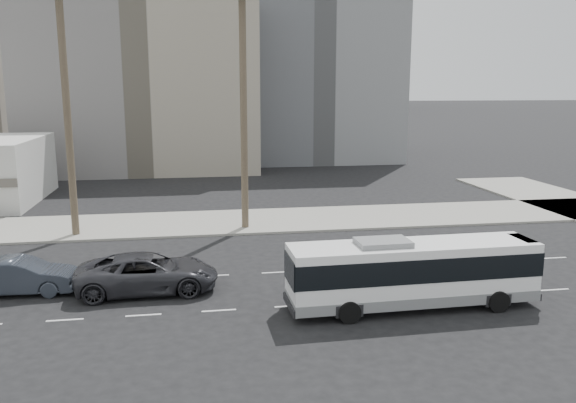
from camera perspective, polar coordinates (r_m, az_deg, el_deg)
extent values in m
plane|color=black|center=(25.06, 7.21, -9.82)|extent=(700.00, 700.00, 0.00)
cube|color=gray|center=(39.50, 0.82, -1.77)|extent=(120.00, 7.00, 0.15)
cube|color=gray|center=(67.57, -14.04, 10.94)|extent=(24.00, 18.00, 18.00)
cube|color=slate|center=(75.95, 1.94, 14.28)|extent=(20.00, 20.00, 26.00)
cube|color=silver|center=(272.73, -8.63, 13.85)|extent=(42.00, 42.00, 44.00)
cube|color=#4E565E|center=(258.96, 2.29, 17.00)|extent=(26.00, 26.00, 70.00)
cube|color=#4E565E|center=(293.40, 6.01, 15.29)|extent=(22.00, 22.00, 60.00)
cube|color=white|center=(24.33, 12.21, -6.68)|extent=(10.27, 2.46, 2.29)
cube|color=black|center=(24.23, 12.24, -5.98)|extent=(10.33, 2.52, 0.97)
cube|color=slate|center=(24.65, 12.11, -8.92)|extent=(10.29, 2.50, 0.44)
cube|color=slate|center=(23.53, 9.33, -4.05)|extent=(2.14, 1.45, 0.26)
cube|color=#262628|center=(26.19, 22.24, -3.68)|extent=(0.56, 1.60, 0.26)
cylinder|color=black|center=(25.11, 20.10, -9.32)|extent=(0.88, 0.26, 0.88)
cylinder|color=black|center=(26.97, 17.74, -7.74)|extent=(0.88, 0.26, 0.88)
cylinder|color=black|center=(22.79, 5.99, -10.79)|extent=(0.88, 0.26, 0.88)
cylinder|color=black|center=(24.83, 4.60, -8.88)|extent=(0.88, 0.26, 0.88)
imported|color=#2F2F34|center=(26.56, -13.69, -6.86)|extent=(3.01, 6.25, 1.72)
imported|color=#2C313B|center=(28.16, -24.89, -6.69)|extent=(1.94, 4.94, 1.60)
cylinder|color=brown|center=(36.15, -4.40, 8.83)|extent=(0.41, 0.41, 14.93)
cylinder|color=brown|center=(36.57, -20.97, 8.30)|extent=(0.47, 0.47, 15.11)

